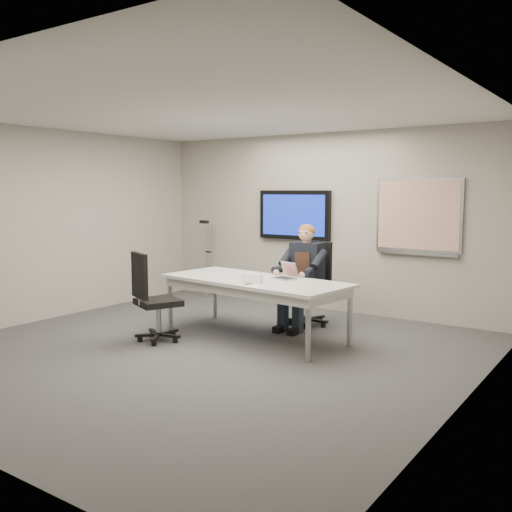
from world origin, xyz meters
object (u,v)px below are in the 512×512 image
Objects in this scene: conference_table at (255,286)px; seated_person at (300,287)px; office_chair_far at (310,299)px; office_chair_near at (155,314)px; laptop at (286,274)px.

seated_person is (0.24, 0.75, -0.10)m from conference_table.
office_chair_far reaches higher than office_chair_near.
office_chair_near is 1.75m from laptop.
conference_table is at bearing -103.82° from office_chair_far.
conference_table is 1.32m from office_chair_near.
conference_table is 2.21× the size of office_chair_far.
seated_person is at bearing -90.68° from office_chair_far.
seated_person reaches higher than office_chair_near.
office_chair_near is 3.10× the size of laptop.
seated_person reaches higher than office_chair_far.
laptop is (0.08, -0.49, 0.24)m from seated_person.
office_chair_near is at bearing -117.05° from laptop.
laptop reaches higher than conference_table.
conference_table is 7.04× the size of laptop.
office_chair_far is 2.24m from office_chair_near.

